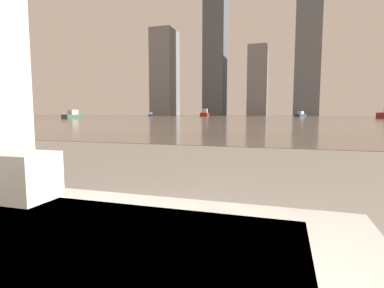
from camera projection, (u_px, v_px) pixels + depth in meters
name	position (u px, v px, depth m)	size (l,w,h in m)	color
towel_stack	(16.00, 176.00, 1.01)	(0.25, 0.16, 0.16)	silver
harbor_water	(281.00, 117.00, 59.12)	(180.00, 110.00, 0.01)	gray
harbor_boat_0	(151.00, 115.00, 86.88)	(2.54, 3.08, 1.13)	navy
harbor_boat_1	(205.00, 114.00, 80.32)	(2.66, 5.71, 2.06)	maroon
harbor_boat_2	(73.00, 115.00, 45.62)	(1.50, 3.60, 1.32)	#335647
harbor_boat_4	(301.00, 115.00, 69.60)	(2.77, 3.69, 1.33)	navy
skyline_tower_0	(165.00, 73.00, 124.59)	(8.91, 11.99, 34.91)	slate
skyline_tower_1	(216.00, 30.00, 116.60)	(7.82, 11.98, 66.78)	#4C515B
skyline_tower_2	(258.00, 82.00, 113.85)	(6.68, 13.51, 25.60)	slate
skyline_tower_3	(308.00, 40.00, 107.29)	(8.61, 8.39, 54.00)	slate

